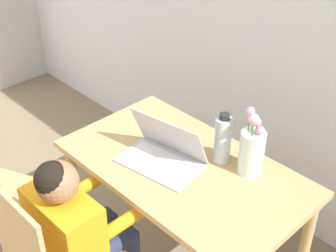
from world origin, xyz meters
TOP-DOWN VIEW (x-y plane):
  - dining_table at (0.29, 1.47)m, footprint 1.13×0.64m
  - person_seated at (0.16, 0.97)m, footprint 0.35×0.42m
  - laptop at (0.20, 1.43)m, footprint 0.40×0.29m
  - flower_vase at (0.51, 1.65)m, footprint 0.11×0.11m
  - water_bottle at (0.38, 1.62)m, footprint 0.07×0.07m

SIDE VIEW (x-z plane):
  - person_seated at x=0.16m, z-range 0.12..1.08m
  - dining_table at x=0.29m, z-range 0.25..0.96m
  - laptop at x=0.20m, z-range 0.65..0.87m
  - water_bottle at x=0.38m, z-range 0.70..0.95m
  - flower_vase at x=0.51m, z-range 0.67..0.99m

